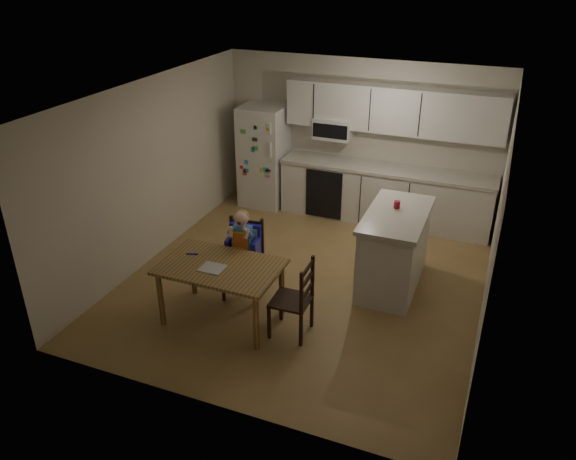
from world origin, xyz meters
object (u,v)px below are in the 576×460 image
(kitchen_island, at_px, (394,249))
(red_cup, at_px, (397,204))
(refrigerator, at_px, (264,156))
(dining_table, at_px, (221,273))
(chair_booster, at_px, (243,244))
(chair_side, at_px, (299,295))

(kitchen_island, relative_size, red_cup, 14.73)
(refrigerator, relative_size, red_cup, 17.78)
(red_cup, height_order, dining_table, red_cup)
(red_cup, distance_m, chair_booster, 2.00)
(refrigerator, bearing_deg, chair_booster, -71.10)
(kitchen_island, relative_size, dining_table, 1.02)
(refrigerator, xyz_separation_m, red_cup, (2.60, -1.69, 0.24))
(refrigerator, relative_size, kitchen_island, 1.21)
(red_cup, distance_m, dining_table, 2.39)
(refrigerator, relative_size, chair_side, 1.79)
(kitchen_island, bearing_deg, chair_side, -117.32)
(dining_table, bearing_deg, chair_booster, 90.64)
(red_cup, xyz_separation_m, dining_table, (-1.66, -1.66, -0.45))
(refrigerator, relative_size, chair_booster, 1.45)
(kitchen_island, distance_m, chair_booster, 1.93)
(chair_side, bearing_deg, dining_table, -88.20)
(red_cup, relative_size, chair_booster, 0.08)
(refrigerator, distance_m, chair_side, 3.80)
(red_cup, bearing_deg, chair_booster, -148.04)
(red_cup, height_order, chair_side, red_cup)
(red_cup, xyz_separation_m, chair_side, (-0.71, -1.60, -0.55))
(red_cup, xyz_separation_m, chair_booster, (-1.66, -1.04, -0.38))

